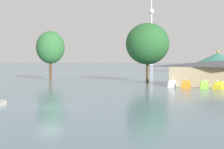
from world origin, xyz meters
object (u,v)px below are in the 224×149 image
green_roof_pavilion (218,65)px  pedal_boat_lime (204,85)px  pedal_boat_white (172,84)px  pedal_boat_yellow (219,86)px  boathouse (222,73)px  pedal_boat_orange (186,85)px  shoreline_tree_tall_left (50,48)px  shoreline_tree_mid (147,44)px  distant_broadcast_tower (151,19)px

green_roof_pavilion → pedal_boat_lime: bearing=-96.8°
pedal_boat_white → green_roof_pavilion: 21.87m
pedal_boat_yellow → boathouse: boathouse is taller
boathouse → green_roof_pavilion: 15.37m
pedal_boat_lime → green_roof_pavilion: (2.61, 22.06, 3.28)m
pedal_boat_yellow → boathouse: 7.36m
pedal_boat_orange → shoreline_tree_tall_left: 37.37m
pedal_boat_orange → shoreline_tree_tall_left: bearing=-111.5°
pedal_boat_white → shoreline_tree_mid: shoreline_tree_mid is taller
pedal_boat_orange → distant_broadcast_tower: size_ratio=0.02×
pedal_boat_white → pedal_boat_orange: size_ratio=1.15×
green_roof_pavilion → pedal_boat_orange: bearing=-104.2°
pedal_boat_white → pedal_boat_orange: (2.65, -2.21, 0.06)m
shoreline_tree_mid → distant_broadcast_tower: (-57.03, 334.74, 49.36)m
shoreline_tree_tall_left → green_roof_pavilion: bearing=10.6°
boathouse → distant_broadcast_tower: size_ratio=0.14×
pedal_boat_lime → distant_broadcast_tower: bearing=-171.7°
shoreline_tree_mid → distant_broadcast_tower: distant_broadcast_tower is taller
pedal_boat_orange → pedal_boat_yellow: (5.34, -0.17, -0.04)m
pedal_boat_yellow → pedal_boat_orange: bearing=-73.8°
pedal_boat_white → pedal_boat_lime: size_ratio=1.02×
pedal_boat_yellow → distant_broadcast_tower: size_ratio=0.02×
boathouse → shoreline_tree_tall_left: (-39.56, 7.97, 5.47)m
pedal_boat_orange → boathouse: bearing=140.9°
shoreline_tree_mid → pedal_boat_yellow: bearing=-44.1°
pedal_boat_lime → pedal_boat_yellow: 2.38m
pedal_boat_white → pedal_boat_orange: bearing=45.6°
pedal_boat_white → distant_broadcast_tower: distant_broadcast_tower is taller
pedal_boat_lime → pedal_boat_white: bearing=-113.1°
pedal_boat_yellow → distant_broadcast_tower: (-71.74, 348.99, 57.30)m
pedal_boat_yellow → boathouse: (0.74, 7.06, 1.97)m
pedal_boat_yellow → shoreline_tree_tall_left: (-38.82, 15.03, 7.44)m
pedal_boat_white → distant_broadcast_tower: size_ratio=0.02×
pedal_boat_white → shoreline_tree_mid: 15.79m
pedal_boat_orange → pedal_boat_lime: 2.99m
pedal_boat_orange → shoreline_tree_mid: shoreline_tree_mid is taller
shoreline_tree_tall_left → distant_broadcast_tower: 339.26m
boathouse → shoreline_tree_mid: size_ratio=1.57×
pedal_boat_yellow → shoreline_tree_mid: (-14.72, 14.25, 7.94)m
pedal_boat_lime → boathouse: 7.68m
pedal_boat_orange → boathouse: (6.08, 6.88, 1.93)m
shoreline_tree_mid → distant_broadcast_tower: bearing=99.7°
shoreline_tree_tall_left → shoreline_tree_mid: bearing=-1.9°
shoreline_tree_tall_left → pedal_boat_lime: bearing=-22.0°
boathouse → pedal_boat_white: bearing=-151.8°
shoreline_tree_mid → pedal_boat_lime: bearing=-48.4°
pedal_boat_white → pedal_boat_lime: pedal_boat_white is taller
pedal_boat_lime → green_roof_pavilion: 22.45m
distant_broadcast_tower → pedal_boat_orange: bearing=-79.2°
shoreline_tree_mid → distant_broadcast_tower: 343.14m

